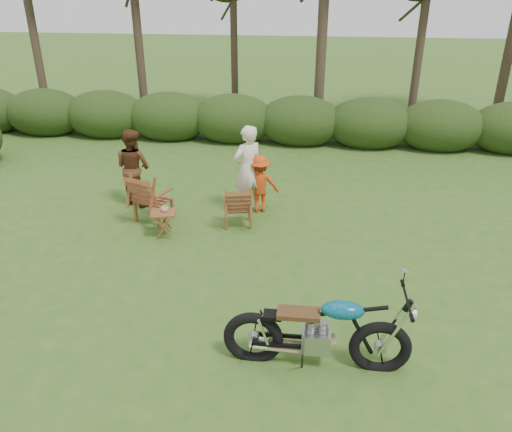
# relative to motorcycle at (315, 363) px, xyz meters

# --- Properties ---
(ground) EXTENTS (80.00, 80.00, 0.00)m
(ground) POSITION_rel_motorcycle_xyz_m (-0.71, 0.52, 0.00)
(ground) COLOR #2F501A
(ground) RESTS_ON ground
(tree_line) EXTENTS (22.52, 11.62, 8.14)m
(tree_line) POSITION_rel_motorcycle_xyz_m (-0.21, 10.25, 3.81)
(tree_line) COLOR #35281D
(tree_line) RESTS_ON ground
(motorcycle) EXTENTS (2.22, 0.88, 1.26)m
(motorcycle) POSITION_rel_motorcycle_xyz_m (0.00, 0.00, 0.00)
(motorcycle) COLOR #0D8AB4
(motorcycle) RESTS_ON ground
(lawn_chair_right) EXTENTS (0.71, 0.71, 0.86)m
(lawn_chair_right) POSITION_rel_motorcycle_xyz_m (-1.62, 3.77, 0.00)
(lawn_chair_right) COLOR brown
(lawn_chair_right) RESTS_ON ground
(lawn_chair_left) EXTENTS (0.89, 0.89, 1.02)m
(lawn_chair_left) POSITION_rel_motorcycle_xyz_m (-3.34, 3.80, 0.00)
(lawn_chair_left) COLOR brown
(lawn_chair_left) RESTS_ON ground
(side_table) EXTENTS (0.57, 0.51, 0.50)m
(side_table) POSITION_rel_motorcycle_xyz_m (-2.93, 3.13, 0.25)
(side_table) COLOR brown
(side_table) RESTS_ON ground
(cup) EXTENTS (0.16, 0.16, 0.10)m
(cup) POSITION_rel_motorcycle_xyz_m (-2.90, 3.16, 0.55)
(cup) COLOR beige
(cup) RESTS_ON side_table
(adult_a) EXTENTS (0.80, 0.78, 1.85)m
(adult_a) POSITION_rel_motorcycle_xyz_m (-1.52, 4.45, 0.00)
(adult_a) COLOR beige
(adult_a) RESTS_ON ground
(adult_b) EXTENTS (0.98, 0.89, 1.65)m
(adult_b) POSITION_rel_motorcycle_xyz_m (-3.99, 4.56, 0.00)
(adult_b) COLOR #4E2A16
(adult_b) RESTS_ON ground
(child) EXTENTS (0.87, 0.61, 1.21)m
(child) POSITION_rel_motorcycle_xyz_m (-1.27, 4.50, 0.00)
(child) COLOR #BD3C11
(child) RESTS_ON ground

